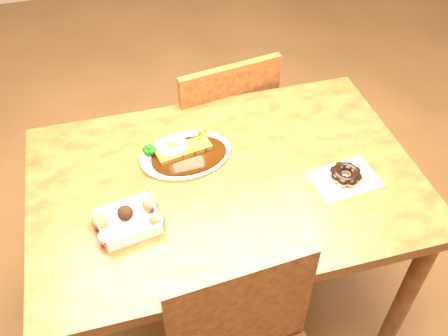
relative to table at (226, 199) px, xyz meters
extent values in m
plane|color=brown|center=(0.00, 0.00, -0.65)|extent=(6.00, 6.00, 0.00)
cube|color=#4A200E|center=(0.00, 0.00, 0.08)|extent=(1.20, 0.80, 0.04)
cylinder|color=#4A200E|center=(0.54, -0.34, -0.30)|extent=(0.06, 0.06, 0.71)
cylinder|color=#4A200E|center=(-0.54, 0.34, -0.30)|extent=(0.06, 0.06, 0.71)
cylinder|color=#4A200E|center=(0.54, 0.34, -0.30)|extent=(0.06, 0.06, 0.71)
cube|color=#4A200E|center=(0.10, 0.60, -0.22)|extent=(0.48, 0.48, 0.04)
cylinder|color=#4A200E|center=(0.24, 0.79, -0.45)|extent=(0.04, 0.04, 0.41)
cylinder|color=#4A200E|center=(-0.09, 0.74, -0.45)|extent=(0.04, 0.04, 0.41)
cylinder|color=#4A200E|center=(0.30, 0.46, -0.45)|extent=(0.04, 0.04, 0.41)
cylinder|color=#4A200E|center=(-0.04, 0.41, -0.45)|extent=(0.04, 0.04, 0.41)
cube|color=#4A200E|center=(0.13, 0.41, 0.02)|extent=(0.40, 0.09, 0.40)
cube|color=#4A200E|center=(-0.07, -0.41, 0.02)|extent=(0.40, 0.06, 0.40)
ellipsoid|color=white|center=(-0.10, 0.13, 0.11)|extent=(0.31, 0.24, 0.01)
ellipsoid|color=black|center=(-0.09, 0.11, 0.11)|extent=(0.27, 0.20, 0.01)
cube|color=#6B380C|center=(-0.10, 0.13, 0.12)|extent=(0.19, 0.09, 0.02)
ellipsoid|color=white|center=(-0.14, 0.15, 0.14)|extent=(0.11, 0.10, 0.01)
ellipsoid|color=#FFB214|center=(-0.14, 0.15, 0.14)|extent=(0.03, 0.03, 0.02)
cube|color=white|center=(-0.31, -0.11, 0.12)|extent=(0.19, 0.16, 0.04)
ellipsoid|color=pink|center=(-0.38, -0.15, 0.13)|extent=(0.05, 0.05, 0.04)
ellipsoid|color=pink|center=(-0.31, -0.14, 0.13)|extent=(0.05, 0.05, 0.04)
ellipsoid|color=black|center=(-0.24, -0.13, 0.13)|extent=(0.05, 0.05, 0.04)
ellipsoid|color=brown|center=(-0.39, -0.10, 0.13)|extent=(0.05, 0.05, 0.04)
ellipsoid|color=black|center=(-0.32, -0.08, 0.13)|extent=(0.05, 0.05, 0.04)
ellipsoid|color=black|center=(-0.25, -0.07, 0.13)|extent=(0.05, 0.05, 0.04)
cube|color=silver|center=(0.35, -0.10, 0.10)|extent=(0.22, 0.16, 0.00)
torus|color=olive|center=(0.35, -0.10, 0.12)|extent=(0.11, 0.11, 0.03)
torus|color=black|center=(0.35, -0.10, 0.13)|extent=(0.10, 0.10, 0.02)
camera|label=1|loc=(-0.29, -1.03, 1.21)|focal=40.00mm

